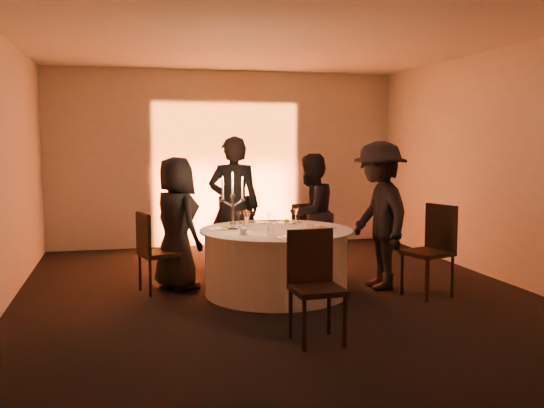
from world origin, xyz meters
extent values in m
plane|color=black|center=(0.00, 0.00, 0.00)|extent=(7.00, 7.00, 0.00)
plane|color=silver|center=(0.00, 0.00, 3.00)|extent=(7.00, 7.00, 0.00)
plane|color=#BCB7AE|center=(0.00, 3.50, 1.50)|extent=(7.00, 0.00, 7.00)
plane|color=#BCB7AE|center=(0.00, -3.50, 1.50)|extent=(7.00, 0.00, 7.00)
plane|color=#BCB7AE|center=(3.00, 0.00, 1.50)|extent=(0.00, 7.00, 7.00)
cube|color=black|center=(0.00, 3.20, 0.05)|extent=(0.25, 0.12, 0.10)
cylinder|color=black|center=(0.00, 0.00, 0.01)|extent=(0.60, 0.60, 0.03)
cylinder|color=black|center=(0.00, 0.00, 0.38)|extent=(0.20, 0.20, 0.75)
cylinder|color=silver|center=(0.00, 0.00, 0.38)|extent=(1.68, 1.68, 0.75)
cylinder|color=silver|center=(0.00, 0.00, 0.76)|extent=(1.80, 1.80, 0.02)
cube|color=black|center=(-1.34, 0.42, 0.46)|extent=(0.53, 0.53, 0.05)
cube|color=black|center=(-1.52, 0.36, 0.72)|extent=(0.16, 0.41, 0.48)
cylinder|color=black|center=(-1.11, 0.30, 0.23)|extent=(0.04, 0.04, 0.45)
cylinder|color=black|center=(-1.22, 0.64, 0.23)|extent=(0.04, 0.04, 0.45)
cylinder|color=black|center=(-1.46, 0.19, 0.23)|extent=(0.04, 0.04, 0.45)
cylinder|color=black|center=(-1.57, 0.53, 0.23)|extent=(0.04, 0.04, 0.45)
cube|color=black|center=(-0.22, 1.48, 0.51)|extent=(0.53, 0.53, 0.05)
cube|color=black|center=(-0.25, 1.27, 0.79)|extent=(0.46, 0.11, 0.53)
cylinder|color=black|center=(0.01, 1.65, 0.25)|extent=(0.04, 0.04, 0.50)
cylinder|color=black|center=(-0.39, 1.71, 0.25)|extent=(0.04, 0.04, 0.50)
cylinder|color=black|center=(-0.05, 1.25, 0.25)|extent=(0.04, 0.04, 0.50)
cylinder|color=black|center=(-0.44, 1.31, 0.25)|extent=(0.04, 0.04, 0.50)
cube|color=black|center=(0.67, 1.50, 0.44)|extent=(0.53, 0.53, 0.05)
cube|color=black|center=(0.74, 1.33, 0.69)|extent=(0.39, 0.20, 0.46)
cylinder|color=black|center=(0.75, 1.73, 0.22)|extent=(0.04, 0.04, 0.43)
cylinder|color=black|center=(0.44, 1.59, 0.22)|extent=(0.04, 0.04, 0.43)
cylinder|color=black|center=(0.89, 1.41, 0.22)|extent=(0.04, 0.04, 0.43)
cylinder|color=black|center=(0.58, 1.27, 0.22)|extent=(0.04, 0.04, 0.43)
cube|color=black|center=(1.68, -0.54, 0.51)|extent=(0.59, 0.59, 0.05)
cube|color=black|center=(1.88, -0.48, 0.80)|extent=(0.18, 0.46, 0.53)
cylinder|color=black|center=(1.43, -0.41, 0.25)|extent=(0.04, 0.04, 0.50)
cylinder|color=black|center=(1.55, -0.79, 0.25)|extent=(0.04, 0.04, 0.50)
cylinder|color=black|center=(1.81, -0.29, 0.25)|extent=(0.04, 0.04, 0.50)
cylinder|color=black|center=(1.93, -0.67, 0.25)|extent=(0.04, 0.04, 0.50)
cube|color=black|center=(-0.07, -1.79, 0.48)|extent=(0.46, 0.46, 0.05)
cube|color=black|center=(-0.08, -1.59, 0.75)|extent=(0.44, 0.06, 0.50)
cylinder|color=black|center=(-0.25, -1.99, 0.24)|extent=(0.04, 0.04, 0.47)
cylinder|color=black|center=(0.12, -1.97, 0.24)|extent=(0.04, 0.04, 0.47)
cylinder|color=black|center=(-0.27, -1.61, 0.24)|extent=(0.04, 0.04, 0.47)
cylinder|color=black|center=(0.11, -1.60, 0.24)|extent=(0.04, 0.04, 0.47)
imported|color=black|center=(-1.12, 0.54, 0.81)|extent=(0.81, 0.94, 1.62)
imported|color=black|center=(-0.31, 1.09, 0.94)|extent=(0.78, 0.62, 1.87)
imported|color=black|center=(0.75, 1.01, 0.82)|extent=(1.01, 0.97, 1.64)
imported|color=black|center=(1.29, -0.03, 0.90)|extent=(0.69, 1.18, 1.81)
cylinder|color=white|center=(-0.57, 0.17, 0.78)|extent=(0.25, 0.25, 0.01)
cube|color=silver|center=(-0.74, 0.17, 0.78)|extent=(0.01, 0.17, 0.01)
cube|color=silver|center=(-0.40, 0.17, 0.78)|extent=(0.02, 0.17, 0.01)
sphere|color=yellow|center=(-0.57, 0.17, 0.82)|extent=(0.07, 0.07, 0.07)
cylinder|color=white|center=(-0.14, 0.60, 0.78)|extent=(0.29, 0.29, 0.01)
cube|color=silver|center=(-0.31, 0.60, 0.78)|extent=(0.02, 0.17, 0.01)
cube|color=silver|center=(0.03, 0.60, 0.78)|extent=(0.01, 0.17, 0.01)
cylinder|color=white|center=(0.26, 0.49, 0.78)|extent=(0.25, 0.25, 0.01)
cube|color=silver|center=(0.09, 0.49, 0.78)|extent=(0.02, 0.17, 0.01)
cube|color=silver|center=(0.43, 0.49, 0.78)|extent=(0.02, 0.17, 0.01)
sphere|color=yellow|center=(0.26, 0.49, 0.82)|extent=(0.07, 0.07, 0.07)
cylinder|color=white|center=(0.52, -0.11, 0.78)|extent=(0.27, 0.27, 0.01)
cube|color=silver|center=(0.35, -0.11, 0.78)|extent=(0.02, 0.17, 0.01)
cube|color=silver|center=(0.69, -0.11, 0.78)|extent=(0.01, 0.17, 0.01)
sphere|color=yellow|center=(0.52, -0.11, 0.82)|extent=(0.07, 0.07, 0.07)
cylinder|color=white|center=(0.05, -0.63, 0.78)|extent=(0.26, 0.26, 0.01)
cube|color=silver|center=(-0.12, -0.63, 0.78)|extent=(0.02, 0.17, 0.01)
cube|color=silver|center=(0.22, -0.63, 0.78)|extent=(0.02, 0.17, 0.01)
cylinder|color=white|center=(-0.46, -0.31, 0.77)|extent=(0.11, 0.11, 0.01)
cylinder|color=white|center=(-0.46, -0.31, 0.81)|extent=(0.07, 0.07, 0.06)
cylinder|color=silver|center=(-0.51, 0.01, 0.78)|extent=(0.14, 0.14, 0.02)
sphere|color=silver|center=(-0.51, 0.01, 0.84)|extent=(0.07, 0.07, 0.07)
cylinder|color=silver|center=(-0.51, 0.01, 0.98)|extent=(0.03, 0.03, 0.36)
cylinder|color=silver|center=(-0.51, 0.01, 1.18)|extent=(0.06, 0.06, 0.03)
cylinder|color=white|center=(-0.51, 0.01, 1.30)|extent=(0.02, 0.02, 0.23)
cone|color=#FFAE2D|center=(-0.51, 0.01, 1.44)|extent=(0.02, 0.02, 0.04)
cylinder|color=silver|center=(-0.57, 0.01, 1.09)|extent=(0.13, 0.02, 0.09)
cylinder|color=silver|center=(-0.63, 0.01, 1.13)|extent=(0.06, 0.06, 0.03)
cylinder|color=white|center=(-0.63, 0.01, 1.25)|extent=(0.02, 0.02, 0.23)
cone|color=#FFAE2D|center=(-0.63, 0.01, 1.39)|extent=(0.02, 0.02, 0.04)
cylinder|color=silver|center=(-0.45, 0.01, 1.09)|extent=(0.13, 0.02, 0.09)
cylinder|color=silver|center=(-0.40, 0.01, 1.13)|extent=(0.06, 0.06, 0.03)
cylinder|color=white|center=(-0.40, 0.01, 1.25)|extent=(0.02, 0.02, 0.23)
cone|color=#FFAE2D|center=(-0.40, 0.01, 1.39)|extent=(0.02, 0.02, 0.04)
cylinder|color=silver|center=(-0.39, 0.28, 0.77)|extent=(0.06, 0.06, 0.01)
cylinder|color=silver|center=(-0.39, 0.28, 0.83)|extent=(0.01, 0.01, 0.10)
cone|color=silver|center=(-0.39, 0.28, 0.92)|extent=(0.07, 0.07, 0.09)
cylinder|color=silver|center=(-0.28, 0.29, 0.77)|extent=(0.06, 0.06, 0.01)
cylinder|color=silver|center=(-0.28, 0.29, 0.83)|extent=(0.01, 0.01, 0.10)
cone|color=silver|center=(-0.28, 0.29, 0.92)|extent=(0.07, 0.07, 0.09)
cylinder|color=silver|center=(-0.31, 0.11, 0.77)|extent=(0.06, 0.06, 0.01)
cylinder|color=silver|center=(-0.31, 0.11, 0.83)|extent=(0.01, 0.01, 0.10)
cone|color=silver|center=(-0.31, 0.11, 0.92)|extent=(0.07, 0.07, 0.09)
cylinder|color=silver|center=(-0.08, 0.06, 0.77)|extent=(0.06, 0.06, 0.01)
cylinder|color=silver|center=(-0.08, 0.06, 0.83)|extent=(0.01, 0.01, 0.10)
cone|color=silver|center=(-0.08, 0.06, 0.92)|extent=(0.07, 0.07, 0.09)
cylinder|color=silver|center=(0.32, 0.29, 0.77)|extent=(0.06, 0.06, 0.01)
cylinder|color=silver|center=(0.32, 0.29, 0.83)|extent=(0.01, 0.01, 0.10)
cone|color=silver|center=(0.32, 0.29, 0.92)|extent=(0.07, 0.07, 0.09)
cylinder|color=silver|center=(-0.30, 0.37, 0.77)|extent=(0.06, 0.06, 0.01)
cylinder|color=silver|center=(-0.30, 0.37, 0.83)|extent=(0.01, 0.01, 0.10)
cone|color=silver|center=(-0.30, 0.37, 0.92)|extent=(0.07, 0.07, 0.09)
cylinder|color=silver|center=(0.35, 0.39, 0.77)|extent=(0.06, 0.06, 0.01)
cylinder|color=silver|center=(0.35, 0.39, 0.83)|extent=(0.01, 0.01, 0.10)
cone|color=silver|center=(0.35, 0.39, 0.92)|extent=(0.07, 0.07, 0.09)
cylinder|color=silver|center=(-0.42, -0.30, 0.77)|extent=(0.06, 0.06, 0.01)
cylinder|color=silver|center=(-0.42, -0.30, 0.83)|extent=(0.01, 0.01, 0.10)
cone|color=silver|center=(-0.42, -0.30, 0.92)|extent=(0.07, 0.07, 0.09)
cylinder|color=silver|center=(-0.16, -0.39, 0.82)|extent=(0.07, 0.07, 0.09)
cylinder|color=silver|center=(0.33, -0.31, 0.82)|extent=(0.07, 0.07, 0.09)
camera|label=1|loc=(-1.74, -6.85, 1.81)|focal=40.00mm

